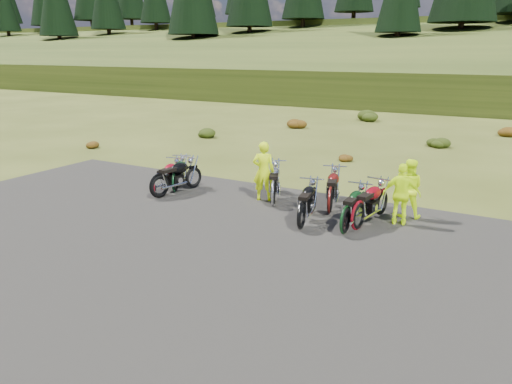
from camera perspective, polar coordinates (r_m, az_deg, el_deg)
The scene contains 23 objects.
ground at distance 13.66m, azimuth -1.75°, elevation -3.83°, with size 300.00×300.00×0.00m, color #3F4717.
gravel_pad at distance 12.11m, azimuth -6.71°, elevation -6.59°, with size 20.00×12.00×0.04m, color black.
hill_slope at distance 61.50m, azimuth 23.66°, elevation 10.33°, with size 300.00×46.00×3.00m, color #2D3D14, non-canonical shape.
hill_plateau at distance 121.24m, azimuth 27.05°, elevation 12.07°, with size 300.00×90.00×9.17m, color #2D3D14.
conifer_7 at distance 122.19m, azimuth -26.81°, elevation 18.91°, with size 5.28×5.28×14.00m.
shrub_0 at distance 25.63m, azimuth -18.00°, elevation 5.30°, with size 0.77×0.77×0.45m, color #5B240B.
shrub_1 at distance 27.64m, azimuth -5.75°, elevation 6.89°, with size 1.03×1.03×0.61m, color #20300C.
shrub_2 at distance 30.73m, azimuth 4.51°, elevation 7.97°, with size 1.30×1.30×0.77m, color #5B240B.
shrub_3 at distance 34.60m, azimuth 12.72°, elevation 8.66°, with size 1.56×1.56×0.92m, color #20300C.
shrub_4 at distance 21.83m, azimuth 10.00°, elevation 4.10°, with size 0.77×0.77×0.45m, color #5B240B.
shrub_5 at distance 26.17m, azimuth 20.02°, elevation 5.50°, with size 1.03×1.03×0.61m, color #20300C.
shrub_6 at distance 31.08m, azimuth 27.07°, elevation 6.38°, with size 1.30×1.30×0.77m, color #5B240B.
motorcycle_0 at distance 16.37m, azimuth -10.91°, elevation -0.73°, with size 2.26×0.75×1.18m, color black, non-canonical shape.
motorcycle_1 at distance 16.52m, azimuth -10.97°, elevation -0.59°, with size 2.07×0.69×1.08m, color maroon, non-canonical shape.
motorcycle_2 at distance 16.93m, azimuth -9.17°, elevation -0.09°, with size 2.02×0.67×1.06m, color #0E3218, non-canonical shape.
motorcycle_3 at distance 15.26m, azimuth 1.94°, elevation -1.68°, with size 2.26×0.75×1.18m, color #9C9CA0, non-canonical shape.
motorcycle_4 at distance 14.73m, azimuth 8.39°, elevation -2.51°, with size 2.24×0.75×1.17m, color #53100D, non-canonical shape.
motorcycle_5 at distance 13.36m, azimuth 5.16°, elevation -4.35°, with size 2.16×0.72×1.13m, color black, non-canonical shape.
motorcycle_6 at distance 13.52m, azimuth 11.49°, elevation -4.37°, with size 2.25×0.75×1.18m, color maroon, non-canonical shape.
motorcycle_7 at distance 13.17m, azimuth 10.08°, elevation -4.85°, with size 2.14×0.71×1.12m, color black, non-canonical shape.
person_middle at distance 15.59m, azimuth 0.86°, elevation 2.29°, with size 0.69×0.45×1.88m, color #D6FA0D.
person_right_a at distance 14.66m, azimuth 16.98°, elevation 0.30°, with size 0.82×0.64×1.68m, color #D6FA0D.
person_right_b at distance 13.98m, azimuth 16.30°, elevation -0.37°, with size 0.99×0.41×1.69m, color #D6FA0D.
Camera 1 is at (6.71, -10.96, 4.62)m, focal length 35.00 mm.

